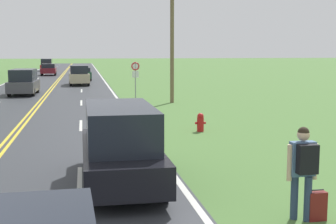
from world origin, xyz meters
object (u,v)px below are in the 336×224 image
(suitcase, at_px, (317,206))
(car_dark_green_hatchback_receding, at_px, (83,73))
(traffic_sign, at_px, (135,71))
(car_black_van_approaching, at_px, (120,144))
(fire_hydrant, at_px, (200,122))
(car_champagne_suv_mid_far, at_px, (79,75))
(hitchhiker_person, at_px, (303,164))
(car_red_van_horizon, at_px, (47,65))
(car_dark_grey_van_mid_near, at_px, (24,82))
(car_maroon_sedan_distant, at_px, (49,69))

(suitcase, bearing_deg, car_dark_green_hatchback_receding, 4.15)
(traffic_sign, height_order, car_black_van_approaching, traffic_sign)
(fire_hydrant, bearing_deg, car_champagne_suv_mid_far, 100.43)
(suitcase, xyz_separation_m, fire_hydrant, (0.27, 10.07, 0.10))
(hitchhiker_person, height_order, fire_hydrant, hitchhiker_person)
(traffic_sign, height_order, car_champagne_suv_mid_far, traffic_sign)
(car_black_van_approaching, bearing_deg, car_champagne_suv_mid_far, -178.27)
(hitchhiker_person, distance_m, car_red_van_horizon, 70.52)
(traffic_sign, bearing_deg, car_champagne_suv_mid_far, 106.54)
(car_dark_grey_van_mid_near, bearing_deg, car_black_van_approaching, -167.28)
(car_black_van_approaching, bearing_deg, traffic_sign, 172.32)
(car_maroon_sedan_distant, bearing_deg, car_black_van_approaching, -175.37)
(fire_hydrant, xyz_separation_m, car_dark_green_hatchback_receding, (-4.65, 33.82, 0.41))
(fire_hydrant, xyz_separation_m, car_dark_grey_van_mid_near, (-8.92, 17.74, 0.59))
(fire_hydrant, distance_m, car_dark_green_hatchback_receding, 34.14)
(hitchhiker_person, height_order, car_dark_grey_van_mid_near, car_dark_grey_van_mid_near)
(car_dark_green_hatchback_receding, distance_m, car_maroon_sedan_distant, 12.77)
(car_red_van_horizon, bearing_deg, hitchhiker_person, -173.05)
(car_black_van_approaching, distance_m, car_maroon_sedan_distant, 53.00)
(hitchhiker_person, xyz_separation_m, car_black_van_approaching, (-3.20, 3.10, -0.11))
(hitchhiker_person, relative_size, car_red_van_horizon, 0.38)
(car_dark_grey_van_mid_near, bearing_deg, car_red_van_horizon, 2.80)
(car_black_van_approaching, height_order, car_maroon_sedan_distant, car_black_van_approaching)
(traffic_sign, bearing_deg, car_maroon_sedan_distant, 104.07)
(car_dark_grey_van_mid_near, xyz_separation_m, car_red_van_horizon, (-1.39, 42.06, 0.04))
(traffic_sign, distance_m, car_dark_grey_van_mid_near, 8.80)
(fire_hydrant, bearing_deg, suitcase, -91.55)
(fire_hydrant, bearing_deg, car_dark_green_hatchback_receding, 97.82)
(fire_hydrant, height_order, car_dark_grey_van_mid_near, car_dark_grey_van_mid_near)
(suitcase, height_order, traffic_sign, traffic_sign)
(suitcase, bearing_deg, fire_hydrant, -3.09)
(hitchhiker_person, height_order, suitcase, hitchhiker_person)
(fire_hydrant, xyz_separation_m, traffic_sign, (-1.07, 13.88, 1.49))
(fire_hydrant, relative_size, car_dark_grey_van_mid_near, 0.16)
(car_black_van_approaching, distance_m, car_dark_grey_van_mid_near, 25.21)
(car_dark_grey_van_mid_near, height_order, car_maroon_sedan_distant, car_dark_grey_van_mid_near)
(traffic_sign, height_order, car_dark_grey_van_mid_near, traffic_sign)
(hitchhiker_person, distance_m, car_maroon_sedan_distant, 56.48)
(car_maroon_sedan_distant, bearing_deg, suitcase, -172.17)
(car_dark_green_hatchback_receding, xyz_separation_m, car_red_van_horizon, (-5.66, 25.98, 0.21))
(car_maroon_sedan_distant, bearing_deg, car_dark_green_hatchback_receding, -160.86)
(suitcase, bearing_deg, car_dark_grey_van_mid_near, 15.73)
(fire_hydrant, bearing_deg, car_maroon_sedan_distant, 101.20)
(fire_hydrant, distance_m, car_black_van_approaching, 7.91)
(traffic_sign, bearing_deg, fire_hydrant, -85.60)
(car_dark_grey_van_mid_near, height_order, car_champagne_suv_mid_far, car_dark_grey_van_mid_near)
(suitcase, relative_size, car_champagne_suv_mid_far, 0.13)
(car_black_van_approaching, height_order, car_champagne_suv_mid_far, car_black_van_approaching)
(fire_hydrant, height_order, car_red_van_horizon, car_red_van_horizon)
(car_champagne_suv_mid_far, relative_size, car_dark_green_hatchback_receding, 1.12)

